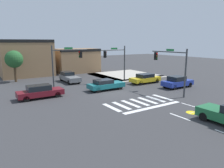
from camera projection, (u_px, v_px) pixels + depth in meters
The scene contains 15 objects.
ground_plane at pixel (114, 93), 24.68m from camera, with size 120.00×120.00×0.00m, color #353538.
crosswalk_near at pixel (139, 102), 20.98m from camera, with size 7.00×2.80×0.01m.
lane_markings at pixel (210, 121), 15.90m from camera, with size 6.80×18.75×0.01m.
bike_detector_marking at pixel (192, 113), 17.85m from camera, with size 1.00×1.00×0.01m.
curb_corner_northeast at pixel (125, 76), 36.94m from camera, with size 10.00×10.60×0.15m.
storefront_row at pixel (45, 59), 38.47m from camera, with size 17.50×6.84×6.30m.
traffic_signal_northeast at pixel (116, 58), 31.07m from camera, with size 4.29×0.32×5.33m.
traffic_signal_southeast at pixel (171, 62), 23.74m from camera, with size 0.32×5.14×5.20m.
traffic_signal_northwest at pixel (66, 60), 26.44m from camera, with size 4.80×0.32×5.50m.
car_blue at pixel (177, 82), 27.56m from camera, with size 4.31×1.88×1.52m.
car_yellow at pixel (145, 78), 30.43m from camera, with size 4.59×1.83×1.38m.
car_teal at pixel (106, 85), 26.09m from camera, with size 4.61×1.78×1.35m.
car_maroon at pixel (40, 92), 22.35m from camera, with size 4.73×1.70×1.42m.
car_gray at pixel (69, 77), 31.41m from camera, with size 1.74×4.70×1.47m.
roadside_tree at pixel (14, 59), 30.99m from camera, with size 2.58×2.58×4.69m.
Camera 1 is at (-13.29, -19.97, 5.91)m, focal length 33.69 mm.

